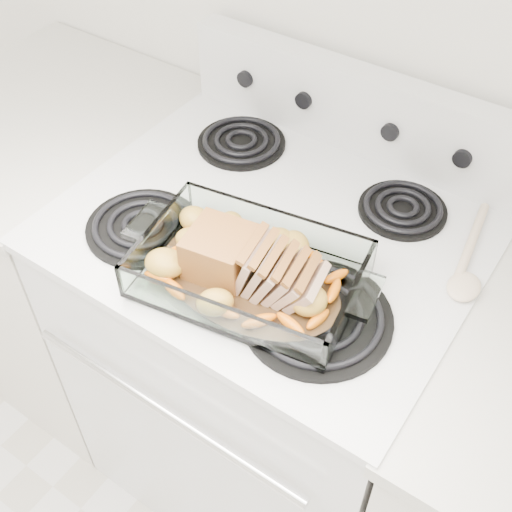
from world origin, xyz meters
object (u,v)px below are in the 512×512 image
Objects in this scene: electric_range at (271,358)px; baking_dish at (249,275)px; counter_left at (75,251)px; pork_roast at (242,260)px.

electric_range is 0.51m from baking_dish.
baking_dish is (0.72, -0.16, 0.50)m from counter_left.
pork_roast is (-0.01, -0.00, 0.03)m from baking_dish.
electric_range is 1.20× the size of counter_left.
counter_left is 2.55× the size of baking_dish.
electric_range reaches higher than pork_roast.
counter_left is 0.89m from baking_dish.
counter_left is at bearing -179.90° from electric_range.
electric_range is at bearing 83.80° from pork_roast.
pork_roast is at bearing -12.98° from counter_left.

